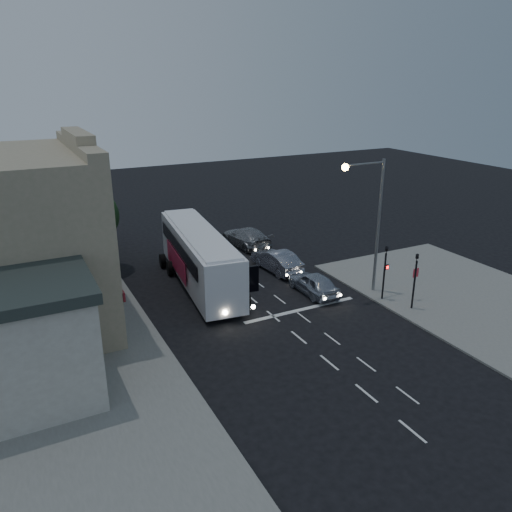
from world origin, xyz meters
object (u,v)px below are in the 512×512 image
car_suv (314,283)px  traffic_signal_side (415,274)px  tour_bus (199,256)px  car_sedan_a (277,261)px  streetlight (372,212)px  regulatory_sign (415,279)px  traffic_signal_main (385,266)px  street_tree (91,214)px  car_sedan_b (246,237)px

car_suv → traffic_signal_side: bearing=130.0°
tour_bus → car_sedan_a: 6.33m
streetlight → regulatory_sign: bearing=-51.3°
car_suv → traffic_signal_main: 4.89m
car_suv → street_tree: 17.09m
car_sedan_b → regulatory_sign: regulatory_sign is taller
car_sedan_b → streetlight: 14.03m
car_suv → traffic_signal_main: size_ratio=1.09×
traffic_signal_side → street_tree: 23.24m
car_suv → regulatory_sign: bearing=142.2°
traffic_signal_main → regulatory_sign: size_ratio=1.86×
car_sedan_b → streetlight: streetlight is taller
traffic_signal_side → street_tree: street_tree is taller
tour_bus → traffic_signal_main: traffic_signal_main is taller
tour_bus → streetlight: 12.13m
regulatory_sign → street_tree: 23.40m
car_sedan_a → car_sedan_b: size_ratio=0.86×
tour_bus → car_sedan_a: (6.18, -0.11, -1.35)m
car_sedan_b → traffic_signal_side: bearing=98.1°
car_sedan_a → streetlight: size_ratio=0.55×
car_sedan_a → car_suv: bearing=87.2°
regulatory_sign → streetlight: streetlight is taller
traffic_signal_side → street_tree: bearing=135.5°
regulatory_sign → car_sedan_b: bearing=107.4°
traffic_signal_side → regulatory_sign: traffic_signal_side is taller
traffic_signal_side → regulatory_sign: (1.00, 0.96, -0.82)m
car_suv → regulatory_sign: size_ratio=2.03×
tour_bus → traffic_signal_main: 12.65m
car_suv → street_tree: size_ratio=0.72×
traffic_signal_main → streetlight: 3.61m
traffic_signal_side → street_tree: (-16.51, 16.22, 2.08)m
car_sedan_a → street_tree: size_ratio=0.80×
car_sedan_a → regulatory_sign: bearing=116.3°
car_sedan_b → regulatory_sign: (4.78, -15.28, 0.76)m
car_sedan_a → traffic_signal_side: (4.30, -9.89, 1.60)m
traffic_signal_side → traffic_signal_main: bearing=109.5°
streetlight → street_tree: streetlight is taller
tour_bus → traffic_signal_main: bearing=-32.9°
car_sedan_b → regulatory_sign: size_ratio=2.62×
car_suv → car_sedan_b: (0.39, 11.24, 0.08)m
tour_bus → car_sedan_b: bearing=49.4°
car_sedan_b → traffic_signal_main: bearing=97.2°
traffic_signal_side → streetlight: streetlight is taller
car_sedan_a → street_tree: (-12.21, 6.33, 3.68)m
traffic_signal_main → traffic_signal_side: (0.70, -1.98, 0.00)m
tour_bus → car_suv: size_ratio=2.98×
car_suv → regulatory_sign: regulatory_sign is taller
car_sedan_b → streetlight: (2.82, -12.84, 4.90)m
regulatory_sign → street_tree: bearing=138.9°
car_sedan_a → street_tree: bearing=-31.8°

